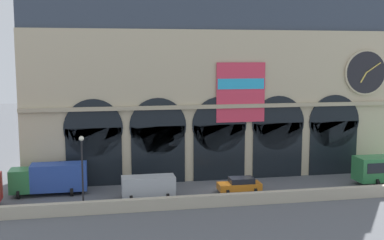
# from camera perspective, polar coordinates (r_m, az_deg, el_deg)

# --- Properties ---
(ground_plane) EXTENTS (200.00, 200.00, 0.00)m
(ground_plane) POSITION_cam_1_polar(r_m,az_deg,el_deg) (50.56, 4.59, -8.43)
(ground_plane) COLOR #54565B
(quay_parapet_wall) EXTENTS (90.00, 0.70, 1.14)m
(quay_parapet_wall) POSITION_cam_1_polar(r_m,az_deg,el_deg) (46.34, 6.07, -9.23)
(quay_parapet_wall) COLOR #B2A891
(quay_parapet_wall) RESTS_ON ground
(station_building) EXTENTS (42.70, 5.54, 20.53)m
(station_building) POSITION_cam_1_polar(r_m,az_deg,el_deg) (56.05, 2.67, 3.56)
(station_building) COLOR #BCAD8C
(station_building) RESTS_ON ground
(box_truck_west) EXTENTS (7.50, 2.91, 3.12)m
(box_truck_west) POSITION_cam_1_polar(r_m,az_deg,el_deg) (51.17, -16.38, -6.56)
(box_truck_west) COLOR #2D7A42
(box_truck_west) RESTS_ON ground
(van_midwest) EXTENTS (5.20, 2.48, 2.20)m
(van_midwest) POSITION_cam_1_polar(r_m,az_deg,el_deg) (48.11, -5.16, -7.74)
(van_midwest) COLOR #ADB2B7
(van_midwest) RESTS_ON ground
(car_center) EXTENTS (4.40, 2.22, 1.55)m
(car_center) POSITION_cam_1_polar(r_m,az_deg,el_deg) (50.26, 5.66, -7.59)
(car_center) COLOR orange
(car_center) RESTS_ON ground
(street_lamp_quayside) EXTENTS (0.44, 0.44, 6.90)m
(street_lamp_quayside) POSITION_cam_1_polar(r_m,az_deg,el_deg) (44.26, -12.81, -5.04)
(street_lamp_quayside) COLOR black
(street_lamp_quayside) RESTS_ON ground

